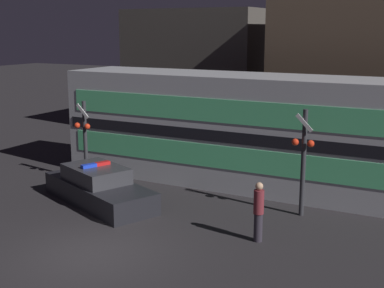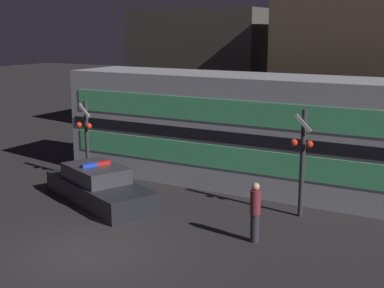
{
  "view_description": "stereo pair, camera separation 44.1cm",
  "coord_description": "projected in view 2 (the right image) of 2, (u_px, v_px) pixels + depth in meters",
  "views": [
    {
      "loc": [
        8.69,
        -10.65,
        5.96
      ],
      "look_at": [
        -0.09,
        5.82,
        1.91
      ],
      "focal_mm": 50.0,
      "sensor_mm": 36.0,
      "label": 1
    },
    {
      "loc": [
        9.08,
        -10.44,
        5.96
      ],
      "look_at": [
        -0.09,
        5.82,
        1.91
      ],
      "focal_mm": 50.0,
      "sensor_mm": 36.0,
      "label": 2
    }
  ],
  "objects": [
    {
      "name": "ground_plane",
      "position": [
        90.0,
        253.0,
        14.51
      ],
      "size": [
        120.0,
        120.0,
        0.0
      ],
      "primitive_type": "plane",
      "color": "#262326"
    },
    {
      "name": "crossing_signal_near",
      "position": [
        302.0,
        159.0,
        16.91
      ],
      "size": [
        0.73,
        0.34,
        3.49
      ],
      "color": "#2D2D33",
      "rests_on": "ground_plane"
    },
    {
      "name": "police_car",
      "position": [
        99.0,
        187.0,
        18.66
      ],
      "size": [
        5.15,
        3.5,
        1.39
      ],
      "rotation": [
        0.0,
        0.0,
        -0.39
      ],
      "color": "black",
      "rests_on": "ground_plane"
    },
    {
      "name": "building_center",
      "position": [
        375.0,
        79.0,
        24.27
      ],
      "size": [
        8.47,
        4.99,
        7.39
      ],
      "color": "brown",
      "rests_on": "ground_plane"
    },
    {
      "name": "crossing_signal_far",
      "position": [
        86.0,
        137.0,
        21.12
      ],
      "size": [
        0.73,
        0.34,
        3.2
      ],
      "color": "#2D2D33",
      "rests_on": "ground_plane"
    },
    {
      "name": "pedestrian",
      "position": [
        255.0,
        212.0,
        15.06
      ],
      "size": [
        0.29,
        0.29,
        1.75
      ],
      "color": "#2D2833",
      "rests_on": "ground_plane"
    },
    {
      "name": "building_left",
      "position": [
        209.0,
        72.0,
        30.97
      ],
      "size": [
        7.7,
        5.82,
        6.99
      ],
      "color": "#47423D",
      "rests_on": "ground_plane"
    },
    {
      "name": "train",
      "position": [
        279.0,
        134.0,
        19.81
      ],
      "size": [
        17.39,
        3.08,
        4.25
      ],
      "color": "#B7BABF",
      "rests_on": "ground_plane"
    }
  ]
}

